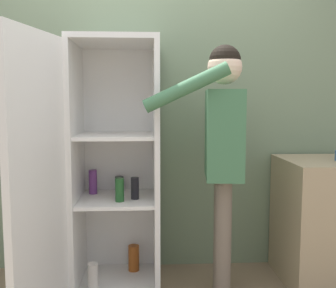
# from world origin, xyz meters

# --- Properties ---
(wall_back) EXTENTS (7.00, 0.06, 2.55)m
(wall_back) POSITION_xyz_m (0.00, 0.98, 1.27)
(wall_back) COLOR gray
(wall_back) RESTS_ON ground_plane
(refrigerator) EXTENTS (0.77, 1.14, 1.72)m
(refrigerator) POSITION_xyz_m (-0.30, 0.56, 0.85)
(refrigerator) COLOR white
(refrigerator) RESTS_ON ground_plane
(person) EXTENTS (0.67, 0.54, 1.66)m
(person) POSITION_xyz_m (0.49, 0.45, 1.06)
(person) COLOR #726656
(person) RESTS_ON ground_plane
(counter) EXTENTS (0.72, 0.63, 0.89)m
(counter) POSITION_xyz_m (1.34, 0.61, 0.44)
(counter) COLOR tan
(counter) RESTS_ON ground_plane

